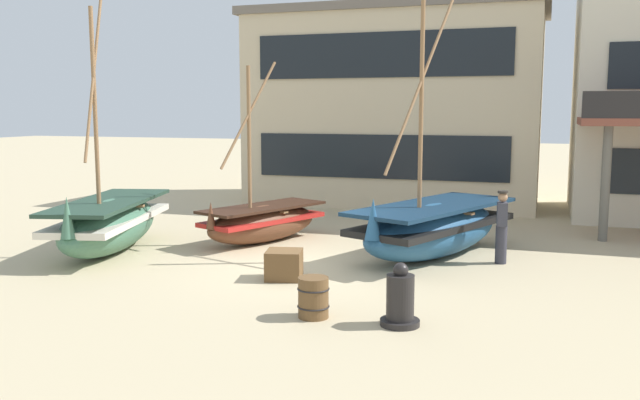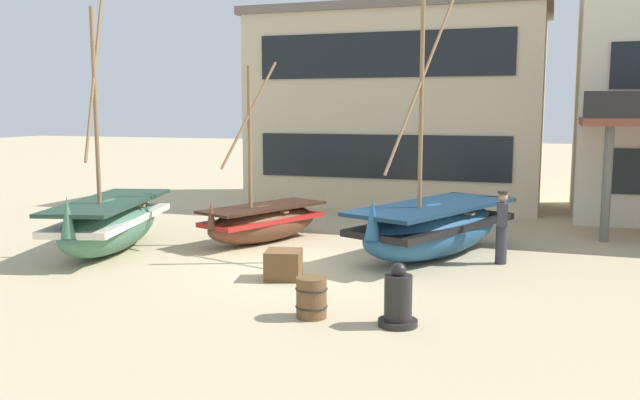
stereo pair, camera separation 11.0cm
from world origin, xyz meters
The scene contains 9 objects.
ground_plane centered at (0.00, 0.00, 0.00)m, with size 120.00×120.00×0.00m, color tan.
fishing_boat_near_left centered at (-2.09, 2.40, 0.55)m, with size 2.60×3.89×4.77m.
fishing_boat_centre_large centered at (2.50, 2.05, 0.71)m, with size 3.61×5.34×6.27m.
fishing_boat_far_right centered at (-5.22, 0.07, 0.72)m, with size 2.78×5.11×6.30m.
fisherman_by_hull centered at (4.12, 1.80, 0.83)m, with size 0.26×0.39×1.68m.
capstan_winch centered at (2.85, -3.37, 0.42)m, with size 0.65×0.65×1.05m.
wooden_barrel centered at (1.36, -3.42, 0.35)m, with size 0.56×0.56×0.70m.
cargo_crate centered at (-0.08, -1.12, 0.30)m, with size 0.73×0.73×0.61m, color brown.
harbor_building_main centered at (-0.46, 11.40, 3.61)m, with size 10.90×5.47×7.21m.
Camera 2 is at (5.11, -13.90, 3.52)m, focal length 37.87 mm.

